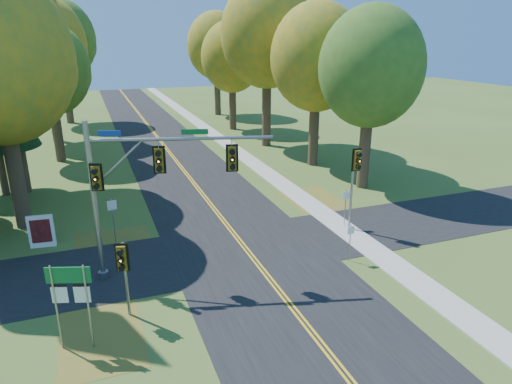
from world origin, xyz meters
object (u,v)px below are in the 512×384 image
object	(u,v)px
info_kiosk	(41,231)
route_sign_cluster	(70,290)
traffic_mast	(139,180)
east_signal_pole	(355,169)

from	to	relation	value
info_kiosk	route_sign_cluster	bearing A→B (deg)	-73.51
traffic_mast	route_sign_cluster	distance (m)	5.80
route_sign_cluster	info_kiosk	distance (m)	9.68
east_signal_pole	route_sign_cluster	bearing A→B (deg)	-160.09
traffic_mast	route_sign_cluster	xyz separation A→B (m)	(-3.03, -4.34, -2.37)
route_sign_cluster	info_kiosk	xyz separation A→B (m)	(-1.70, 9.42, -1.45)
traffic_mast	info_kiosk	bearing A→B (deg)	148.04
traffic_mast	east_signal_pole	world-z (taller)	traffic_mast
east_signal_pole	route_sign_cluster	world-z (taller)	east_signal_pole
traffic_mast	east_signal_pole	size ratio (longest dim) A/B	1.61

